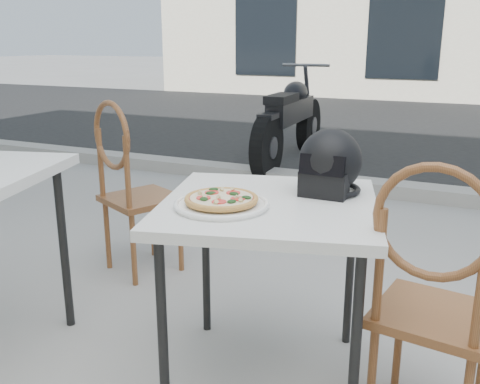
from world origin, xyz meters
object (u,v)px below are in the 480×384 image
at_px(plate, 221,205).
at_px(cafe_chair_main, 433,290).
at_px(helmet, 329,165).
at_px(motorcycle, 291,122).
at_px(cafe_table_main, 269,218).
at_px(pizza, 221,199).
at_px(cafe_chair_side, 129,179).

relative_size(plate, cafe_chair_main, 0.41).
xyz_separation_m(helmet, cafe_chair_main, (0.44, -0.29, -0.31)).
distance_m(cafe_chair_main, motorcycle, 4.26).
bearing_deg(cafe_chair_main, helmet, -25.61).
bearing_deg(cafe_table_main, cafe_chair_main, -8.06).
relative_size(plate, helmet, 1.59).
bearing_deg(helmet, cafe_chair_main, -33.60).
distance_m(cafe_table_main, cafe_chair_main, 0.62).
relative_size(cafe_table_main, cafe_chair_main, 0.98).
xyz_separation_m(pizza, motorcycle, (-1.11, 3.89, -0.31)).
bearing_deg(plate, helmet, 50.05).
bearing_deg(motorcycle, plate, -76.17).
distance_m(plate, cafe_chair_main, 0.76).
bearing_deg(cafe_chair_main, plate, 12.73).
distance_m(pizza, motorcycle, 4.06).
height_order(cafe_table_main, helmet, helmet).
xyz_separation_m(plate, pizza, (0.00, 0.00, 0.02)).
distance_m(helmet, cafe_chair_main, 0.61).
xyz_separation_m(plate, cafe_chair_main, (0.73, 0.06, -0.21)).
relative_size(cafe_table_main, helmet, 3.75).
bearing_deg(pizza, motorcycle, 105.91).
distance_m(pizza, cafe_chair_main, 0.77).
bearing_deg(helmet, pizza, -129.55).
bearing_deg(cafe_chair_side, cafe_chair_main, -177.56).
relative_size(cafe_table_main, pizza, 3.11).
relative_size(pizza, motorcycle, 0.14).
distance_m(cafe_table_main, motorcycle, 3.96).
distance_m(plate, pizza, 0.02).
distance_m(helmet, cafe_chair_side, 1.36).
distance_m(pizza, cafe_chair_side, 1.25).
height_order(pizza, cafe_chair_main, cafe_chair_main).
relative_size(cafe_table_main, cafe_chair_side, 0.94).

